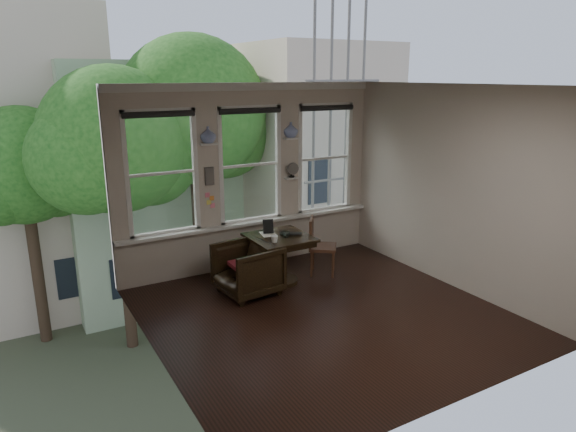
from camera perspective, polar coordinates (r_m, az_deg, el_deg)
ground at (r=7.05m, az=4.05°, el=-10.85°), size 4.50×4.50×0.00m
ceiling at (r=6.33m, az=4.57°, el=14.32°), size 4.50×4.50×0.00m
wall_back at (r=8.44m, az=-4.30°, el=4.34°), size 4.50×0.00×4.50m
wall_front at (r=4.92m, az=19.17°, el=-4.69°), size 4.50×0.00×4.50m
wall_left at (r=5.63m, az=-15.08°, el=-1.84°), size 0.00×4.50×4.50m
wall_right at (r=7.98m, az=17.82°, el=2.99°), size 0.00×4.50×4.50m
window_left at (r=7.90m, az=-13.89°, el=4.64°), size 1.10×0.12×1.90m
window_center at (r=8.40m, az=-4.33°, el=5.68°), size 1.10×0.12×1.90m
window_right at (r=9.11m, az=3.96°, el=6.45°), size 1.10×0.12×1.90m
shelf_left at (r=7.97m, az=-8.82°, el=7.92°), size 0.26×0.16×0.03m
shelf_right at (r=8.59m, az=0.32°, el=8.63°), size 0.26×0.16×0.03m
intercom at (r=8.07m, az=-8.76°, el=4.42°), size 0.14×0.06×0.28m
sticky_notes at (r=8.15m, az=-8.67°, el=2.01°), size 0.16×0.01×0.24m
desk_fan at (r=8.66m, az=0.38°, el=4.87°), size 0.20×0.20×0.24m
vase_left at (r=7.95m, az=-8.87°, el=8.91°), size 0.24×0.24×0.25m
vase_right at (r=8.58m, az=0.32°, el=9.56°), size 0.24×0.24×0.25m
table at (r=7.91m, az=-0.92°, el=-4.85°), size 0.90×0.90×0.75m
armchair_left at (r=7.53m, az=-4.52°, el=-5.91°), size 0.92×0.90×0.76m
cushion_red at (r=7.51m, az=-4.53°, el=-5.43°), size 0.45×0.45×0.06m
side_chair_right at (r=8.24m, az=3.91°, el=-3.41°), size 0.59×0.59×0.92m
laptop at (r=7.82m, az=0.29°, el=-2.10°), size 0.41×0.37×0.03m
mug at (r=7.50m, az=-1.52°, el=-2.59°), size 0.13×0.13×0.10m
drinking_glass at (r=7.72m, az=-0.26°, el=-2.02°), size 0.17×0.17×0.10m
tablet at (r=7.91m, az=-2.22°, el=-1.16°), size 0.18×0.12×0.22m
papers at (r=7.90m, az=-2.22°, el=-2.00°), size 0.27×0.34×0.00m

